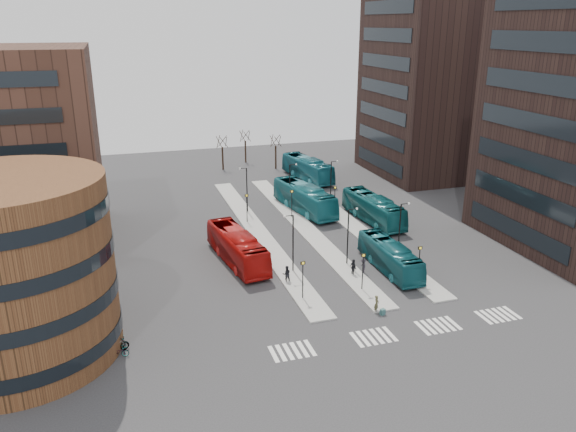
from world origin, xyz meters
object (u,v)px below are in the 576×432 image
object	(u,v)px
traveller	(377,304)
commuter_c	(363,266)
red_bus	(237,247)
teal_bus_c	(373,209)
commuter_b	(353,267)
bicycle_near	(118,352)
teal_bus_b	(304,198)
suitcase	(383,312)
bicycle_mid	(117,346)
bicycle_far	(117,343)
commuter_a	(287,274)
teal_bus_d	(307,168)
teal_bus_a	(390,256)

from	to	relation	value
traveller	commuter_c	xyz separation A→B (m)	(2.37, 8.00, -0.06)
traveller	red_bus	bearing A→B (deg)	78.05
red_bus	teal_bus_c	xyz separation A→B (m)	(19.51, 7.54, -0.02)
commuter_b	bicycle_near	xyz separation A→B (m)	(-23.16, -8.15, -0.44)
teal_bus_b	teal_bus_c	world-z (taller)	teal_bus_b
suitcase	commuter_b	distance (m)	8.28
suitcase	bicycle_near	bearing A→B (deg)	161.85
bicycle_mid	teal_bus_c	bearing A→B (deg)	-69.28
bicycle_near	bicycle_far	distance (m)	1.32
teal_bus_b	commuter_a	bearing A→B (deg)	-122.86
commuter_b	bicycle_far	size ratio (longest dim) A/B	0.93
suitcase	commuter_b	bearing A→B (deg)	66.48
traveller	commuter_b	xyz separation A→B (m)	(1.14, 7.66, 0.07)
teal_bus_d	teal_bus_b	bearing A→B (deg)	-120.16
teal_bus_c	bicycle_far	distance (m)	38.59
teal_bus_b	teal_bus_d	bearing A→B (deg)	59.90
commuter_b	bicycle_near	world-z (taller)	commuter_b
red_bus	bicycle_mid	world-z (taller)	red_bus
teal_bus_a	commuter_c	bearing A→B (deg)	176.89
teal_bus_c	bicycle_mid	world-z (taller)	teal_bus_c
suitcase	teal_bus_a	xyz separation A→B (m)	(4.92, 8.39, 1.22)
bicycle_mid	bicycle_near	bearing A→B (deg)	166.66
red_bus	teal_bus_b	bearing A→B (deg)	41.02
suitcase	bicycle_far	distance (m)	22.40
bicycle_far	traveller	bearing A→B (deg)	-76.36
suitcase	teal_bus_b	xyz separation A→B (m)	(2.78, 29.19, 1.57)
teal_bus_b	commuter_c	distance (m)	20.67
teal_bus_a	teal_bus_c	size ratio (longest dim) A/B	0.88
teal_bus_d	commuter_a	world-z (taller)	teal_bus_d
teal_bus_b	traveller	size ratio (longest dim) A/B	8.14
teal_bus_b	traveller	bearing A→B (deg)	-105.57
suitcase	teal_bus_c	world-z (taller)	teal_bus_c
teal_bus_d	commuter_a	distance (m)	38.72
commuter_c	bicycle_mid	bearing A→B (deg)	-67.94
teal_bus_a	bicycle_near	distance (m)	28.54
bicycle_near	bicycle_far	bearing A→B (deg)	4.72
teal_bus_a	bicycle_mid	size ratio (longest dim) A/B	6.02
bicycle_mid	commuter_c	bearing A→B (deg)	-85.77
red_bus	teal_bus_a	bearing A→B (deg)	-32.24
suitcase	bicycle_near	distance (m)	22.36
teal_bus_b	commuter_a	world-z (taller)	teal_bus_b
teal_bus_b	teal_bus_d	distance (m)	16.45
red_bus	commuter_b	distance (m)	12.53
commuter_a	bicycle_mid	bearing A→B (deg)	33.62
red_bus	traveller	distance (m)	17.27
teal_bus_d	bicycle_near	size ratio (longest dim) A/B	7.57
bicycle_mid	commuter_a	bearing A→B (deg)	-77.33
teal_bus_b	bicycle_far	distance (m)	37.50
teal_bus_a	traveller	bearing A→B (deg)	-123.58
teal_bus_a	teal_bus_d	size ratio (longest dim) A/B	0.83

